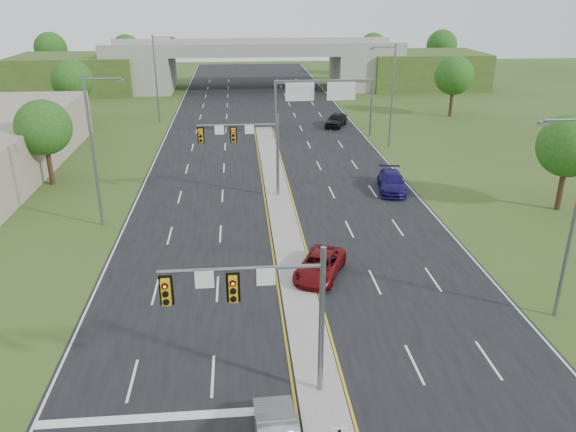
# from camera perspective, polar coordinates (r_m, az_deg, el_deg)

# --- Properties ---
(ground) EXTENTS (240.00, 240.00, 0.00)m
(ground) POSITION_cam_1_polar(r_m,az_deg,el_deg) (25.76, 3.24, -17.40)
(ground) COLOR #344F1C
(ground) RESTS_ON ground
(road) EXTENTS (24.00, 160.00, 0.02)m
(road) POSITION_cam_1_polar(r_m,az_deg,el_deg) (57.11, -1.76, 5.46)
(road) COLOR black
(road) RESTS_ON ground
(median) EXTENTS (2.00, 54.00, 0.16)m
(median) POSITION_cam_1_polar(r_m,az_deg,el_deg) (45.74, -0.84, 1.28)
(median) COLOR gray
(median) RESTS_ON road
(lane_markings) EXTENTS (23.72, 160.00, 0.01)m
(lane_markings) POSITION_cam_1_polar(r_m,az_deg,el_deg) (51.28, -2.02, 3.52)
(lane_markings) COLOR gold
(lane_markings) RESTS_ON road
(signal_mast_near) EXTENTS (6.62, 0.60, 7.00)m
(signal_mast_near) POSITION_cam_1_polar(r_m,az_deg,el_deg) (22.78, -2.18, -8.66)
(signal_mast_near) COLOR slate
(signal_mast_near) RESTS_ON ground
(signal_mast_far) EXTENTS (6.62, 0.60, 7.00)m
(signal_mast_far) POSITION_cam_1_polar(r_m,az_deg,el_deg) (46.06, -3.89, 7.42)
(signal_mast_far) COLOR slate
(signal_mast_far) RESTS_ON ground
(sign_gantry) EXTENTS (11.58, 0.44, 6.67)m
(sign_gantry) POSITION_cam_1_polar(r_m,az_deg,el_deg) (66.23, 3.56, 12.41)
(sign_gantry) COLOR slate
(sign_gantry) RESTS_ON ground
(overpass) EXTENTS (80.00, 14.00, 8.10)m
(overpass) POSITION_cam_1_polar(r_m,az_deg,el_deg) (100.50, -3.41, 14.76)
(overpass) COLOR gray
(overpass) RESTS_ON ground
(lightpole_l_mid) EXTENTS (2.85, 0.25, 11.00)m
(lightpole_l_mid) POSITION_cam_1_polar(r_m,az_deg,el_deg) (42.17, -19.02, 6.82)
(lightpole_l_mid) COLOR slate
(lightpole_l_mid) RESTS_ON ground
(lightpole_l_far) EXTENTS (2.85, 0.25, 11.00)m
(lightpole_l_far) POSITION_cam_1_polar(r_m,az_deg,el_deg) (76.01, -13.15, 13.81)
(lightpole_l_far) COLOR slate
(lightpole_l_far) RESTS_ON ground
(lightpole_r_near) EXTENTS (2.85, 0.25, 11.00)m
(lightpole_r_near) POSITION_cam_1_polar(r_m,az_deg,el_deg) (31.35, 26.90, 0.51)
(lightpole_r_near) COLOR slate
(lightpole_r_near) RESTS_ON ground
(lightpole_r_far) EXTENTS (2.85, 0.25, 11.00)m
(lightpole_r_far) POSITION_cam_1_polar(r_m,az_deg,el_deg) (62.70, 10.39, 12.35)
(lightpole_r_far) COLOR slate
(lightpole_r_far) RESTS_ON ground
(tree_l_near) EXTENTS (4.80, 4.80, 7.60)m
(tree_l_near) POSITION_cam_1_polar(r_m,az_deg,el_deg) (53.59, -23.59, 8.23)
(tree_l_near) COLOR #382316
(tree_l_near) RESTS_ON ground
(tree_l_mid) EXTENTS (5.20, 5.20, 8.12)m
(tree_l_mid) POSITION_cam_1_polar(r_m,az_deg,el_deg) (78.24, -21.08, 12.72)
(tree_l_mid) COLOR #382316
(tree_l_mid) RESTS_ON ground
(tree_r_near) EXTENTS (4.80, 4.80, 7.60)m
(tree_r_near) POSITION_cam_1_polar(r_m,az_deg,el_deg) (48.26, 26.64, 6.36)
(tree_r_near) COLOR #382316
(tree_r_near) RESTS_ON ground
(tree_r_mid) EXTENTS (5.20, 5.20, 8.12)m
(tree_r_mid) POSITION_cam_1_polar(r_m,az_deg,el_deg) (80.85, 16.52, 13.53)
(tree_r_mid) COLOR #382316
(tree_r_mid) RESTS_ON ground
(tree_back_a) EXTENTS (6.00, 6.00, 8.85)m
(tree_back_a) POSITION_cam_1_polar(r_m,az_deg,el_deg) (119.31, -22.97, 15.40)
(tree_back_a) COLOR #382316
(tree_back_a) RESTS_ON ground
(tree_back_b) EXTENTS (5.60, 5.60, 8.32)m
(tree_back_b) POSITION_cam_1_polar(r_m,az_deg,el_deg) (116.03, -16.10, 15.94)
(tree_back_b) COLOR #382316
(tree_back_b) RESTS_ON ground
(tree_back_c) EXTENTS (5.60, 5.60, 8.32)m
(tree_back_c) POSITION_cam_1_polar(r_m,az_deg,el_deg) (117.33, 8.62, 16.58)
(tree_back_c) COLOR #382316
(tree_back_c) RESTS_ON ground
(tree_back_d) EXTENTS (6.00, 6.00, 8.85)m
(tree_back_d) POSITION_cam_1_polar(r_m,az_deg,el_deg) (121.31, 15.35, 16.40)
(tree_back_d) COLOR #382316
(tree_back_d) RESTS_ON ground
(car_far_a) EXTENTS (4.17, 5.54, 1.40)m
(car_far_a) POSITION_cam_1_polar(r_m,az_deg,el_deg) (34.32, 3.25, -5.05)
(car_far_a) COLOR #640A0D
(car_far_a) RESTS_ON road
(car_far_b) EXTENTS (3.05, 5.71, 1.57)m
(car_far_b) POSITION_cam_1_polar(r_m,az_deg,el_deg) (49.52, 10.48, 3.42)
(car_far_b) COLOR #150D4F
(car_far_b) RESTS_ON road
(car_far_c) EXTENTS (3.86, 5.32, 1.68)m
(car_far_c) POSITION_cam_1_polar(r_m,az_deg,el_deg) (72.63, 4.91, 9.71)
(car_far_c) COLOR black
(car_far_c) RESTS_ON road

